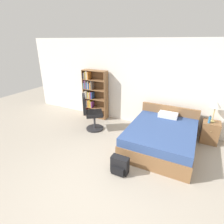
{
  "coord_description": "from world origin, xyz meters",
  "views": [
    {
      "loc": [
        1.28,
        -1.82,
        2.53
      ],
      "look_at": [
        -0.66,
        1.98,
        0.77
      ],
      "focal_mm": 28.0,
      "sensor_mm": 36.0,
      "label": 1
    }
  ],
  "objects_px": {
    "nightstand": "(210,132)",
    "bookshelf": "(93,94)",
    "water_bottle": "(210,120)",
    "bed": "(161,137)",
    "office_chair": "(91,114)",
    "table_lamp": "(216,105)",
    "backpack_black": "(120,165)"
  },
  "relations": [
    {
      "from": "bed",
      "to": "office_chair",
      "type": "relative_size",
      "value": 1.77
    },
    {
      "from": "office_chair",
      "to": "table_lamp",
      "type": "bearing_deg",
      "value": 14.98
    },
    {
      "from": "bed",
      "to": "office_chair",
      "type": "bearing_deg",
      "value": -179.87
    },
    {
      "from": "bookshelf",
      "to": "table_lamp",
      "type": "relative_size",
      "value": 2.87
    },
    {
      "from": "bookshelf",
      "to": "office_chair",
      "type": "relative_size",
      "value": 1.49
    },
    {
      "from": "nightstand",
      "to": "table_lamp",
      "type": "distance_m",
      "value": 0.75
    },
    {
      "from": "bookshelf",
      "to": "nightstand",
      "type": "bearing_deg",
      "value": -1.03
    },
    {
      "from": "bookshelf",
      "to": "table_lamp",
      "type": "distance_m",
      "value": 3.68
    },
    {
      "from": "nightstand",
      "to": "table_lamp",
      "type": "bearing_deg",
      "value": 109.59
    },
    {
      "from": "nightstand",
      "to": "water_bottle",
      "type": "xyz_separation_m",
      "value": [
        -0.08,
        -0.1,
        0.38
      ]
    },
    {
      "from": "office_chair",
      "to": "table_lamp",
      "type": "relative_size",
      "value": 1.93
    },
    {
      "from": "bookshelf",
      "to": "office_chair",
      "type": "distance_m",
      "value": 1.06
    },
    {
      "from": "water_bottle",
      "to": "backpack_black",
      "type": "height_order",
      "value": "water_bottle"
    },
    {
      "from": "nightstand",
      "to": "backpack_black",
      "type": "bearing_deg",
      "value": -127.0
    },
    {
      "from": "nightstand",
      "to": "bookshelf",
      "type": "bearing_deg",
      "value": 178.97
    },
    {
      "from": "nightstand",
      "to": "table_lamp",
      "type": "height_order",
      "value": "table_lamp"
    },
    {
      "from": "bed",
      "to": "table_lamp",
      "type": "bearing_deg",
      "value": 38.03
    },
    {
      "from": "bookshelf",
      "to": "water_bottle",
      "type": "height_order",
      "value": "bookshelf"
    },
    {
      "from": "nightstand",
      "to": "table_lamp",
      "type": "xyz_separation_m",
      "value": [
        -0.01,
        0.02,
        0.75
      ]
    },
    {
      "from": "bookshelf",
      "to": "water_bottle",
      "type": "distance_m",
      "value": 3.61
    },
    {
      "from": "water_bottle",
      "to": "backpack_black",
      "type": "relative_size",
      "value": 0.54
    },
    {
      "from": "nightstand",
      "to": "water_bottle",
      "type": "bearing_deg",
      "value": -129.14
    },
    {
      "from": "table_lamp",
      "to": "water_bottle",
      "type": "bearing_deg",
      "value": -120.04
    },
    {
      "from": "bed",
      "to": "nightstand",
      "type": "bearing_deg",
      "value": 36.98
    },
    {
      "from": "table_lamp",
      "to": "backpack_black",
      "type": "height_order",
      "value": "table_lamp"
    },
    {
      "from": "office_chair",
      "to": "water_bottle",
      "type": "relative_size",
      "value": 5.54
    },
    {
      "from": "office_chair",
      "to": "nightstand",
      "type": "distance_m",
      "value": 3.29
    },
    {
      "from": "table_lamp",
      "to": "bed",
      "type": "bearing_deg",
      "value": -141.97
    },
    {
      "from": "water_bottle",
      "to": "bed",
      "type": "bearing_deg",
      "value": -144.42
    },
    {
      "from": "table_lamp",
      "to": "water_bottle",
      "type": "relative_size",
      "value": 2.87
    },
    {
      "from": "office_chair",
      "to": "bookshelf",
      "type": "bearing_deg",
      "value": 119.54
    },
    {
      "from": "office_chair",
      "to": "nightstand",
      "type": "height_order",
      "value": "office_chair"
    }
  ]
}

